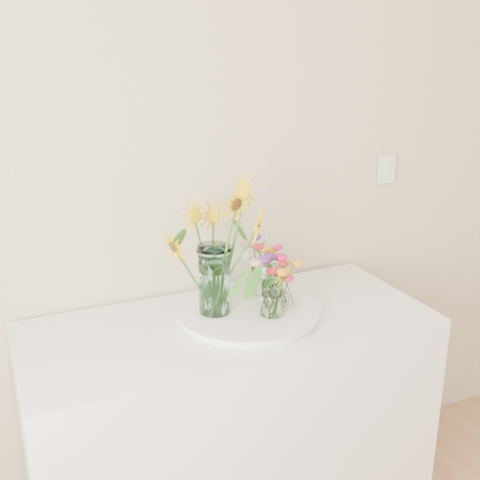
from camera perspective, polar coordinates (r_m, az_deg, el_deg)
The scene contains 10 objects.
counter at distance 2.31m, azimuth -0.91°, elevation -17.81°, with size 1.40×0.60×0.90m, color white.
tray at distance 2.10m, azimuth 0.72°, elevation -6.95°, with size 0.47×0.47×0.03m, color white.
mason_jar at distance 2.02m, azimuth -2.46°, elevation -3.81°, with size 0.11×0.11×0.25m, color #B5EEEF.
sunflower_bouquet at distance 1.98m, azimuth -2.51°, elevation -0.71°, with size 0.60×0.60×0.48m, color #E7B804, non-canonical shape.
small_vase_a at distance 2.03m, azimuth 3.04°, elevation -5.68°, with size 0.07×0.07×0.12m, color white.
wildflower_posy_a at distance 2.01m, azimuth 3.06°, elevation -4.51°, with size 0.17×0.17×0.21m, color orange, non-canonical shape.
small_vase_b at distance 2.10m, azimuth 3.64°, elevation -4.93°, with size 0.08×0.08×0.12m, color white, non-canonical shape.
wildflower_posy_b at distance 2.08m, azimuth 3.67°, elevation -3.79°, with size 0.21×0.21×0.21m, color orange, non-canonical shape.
small_vase_c at distance 2.20m, azimuth 2.00°, elevation -3.60°, with size 0.07×0.07×0.13m, color white.
wildflower_posy_c at distance 2.18m, azimuth 2.01°, elevation -2.50°, with size 0.18×0.18×0.22m, color orange, non-canonical shape.
Camera 1 is at (-1.08, 0.22, 1.81)m, focal length 45.00 mm.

